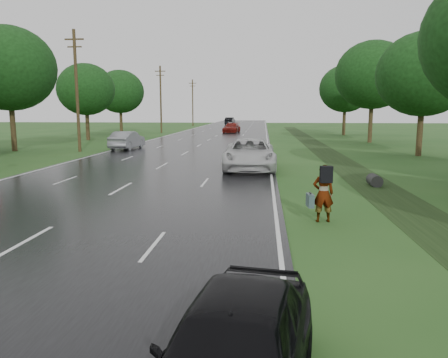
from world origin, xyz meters
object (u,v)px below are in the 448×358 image
at_px(pedestrian, 323,193).
at_px(white_pickup, 250,154).
at_px(silver_sedan, 127,140).
at_px(dark_sedan, 235,353).

bearing_deg(pedestrian, white_pickup, -83.95).
distance_m(pedestrian, silver_sedan, 28.02).
bearing_deg(silver_sedan, dark_sedan, 113.59).
xyz_separation_m(pedestrian, dark_sedan, (-2.18, -9.04, -0.20)).
xyz_separation_m(pedestrian, white_pickup, (-2.68, 11.92, -0.01)).
bearing_deg(dark_sedan, silver_sedan, 118.83).
xyz_separation_m(white_pickup, dark_sedan, (0.50, -20.95, -0.19)).
bearing_deg(silver_sedan, white_pickup, 136.51).
bearing_deg(white_pickup, silver_sedan, 131.02).
bearing_deg(silver_sedan, pedestrian, 124.02).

